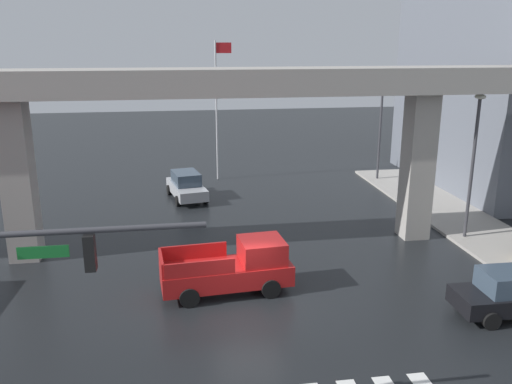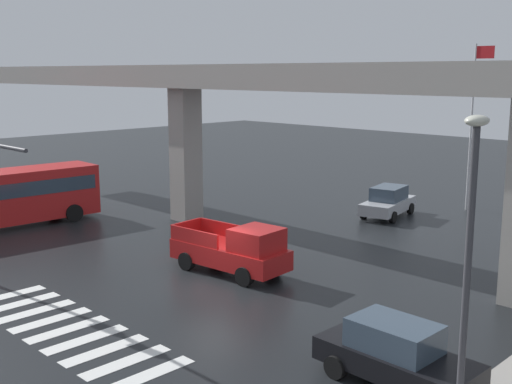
# 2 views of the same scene
# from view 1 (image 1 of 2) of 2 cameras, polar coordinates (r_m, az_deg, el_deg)

# --- Properties ---
(ground_plane) EXTENTS (120.00, 120.00, 0.00)m
(ground_plane) POSITION_cam_1_polar(r_m,az_deg,el_deg) (20.26, -0.81, -12.49)
(ground_plane) COLOR black
(elevated_overpass) EXTENTS (59.14, 2.54, 8.46)m
(elevated_overpass) POSITION_cam_1_polar(r_m,az_deg,el_deg) (24.34, -3.03, 10.49)
(elevated_overpass) COLOR #9E9991
(elevated_overpass) RESTS_ON ground
(pickup_truck) EXTENTS (5.25, 2.42, 2.08)m
(pickup_truck) POSITION_cam_1_polar(r_m,az_deg,el_deg) (21.24, -2.41, -8.14)
(pickup_truck) COLOR red
(pickup_truck) RESTS_ON ground
(sedan_silver) EXTENTS (2.58, 4.56, 1.72)m
(sedan_silver) POSITION_cam_1_polar(r_m,az_deg,el_deg) (33.81, -7.45, 0.68)
(sedan_silver) COLOR #A8AAAF
(sedan_silver) RESTS_ON ground
(street_lamp_mid_block) EXTENTS (0.44, 0.70, 7.24)m
(street_lamp_mid_block) POSITION_cam_1_polar(r_m,az_deg,el_deg) (27.77, 22.33, 4.15)
(street_lamp_mid_block) COLOR #38383D
(street_lamp_mid_block) RESTS_ON ground
(street_lamp_far_north) EXTENTS (0.44, 0.70, 7.24)m
(street_lamp_far_north) POSITION_cam_1_polar(r_m,az_deg,el_deg) (38.34, 13.24, 7.84)
(street_lamp_far_north) COLOR #38383D
(street_lamp_far_north) RESTS_ON ground
(flagpole) EXTENTS (1.16, 0.12, 9.69)m
(flagpole) POSITION_cam_1_polar(r_m,az_deg,el_deg) (37.72, -4.12, 9.73)
(flagpole) COLOR silver
(flagpole) RESTS_ON ground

